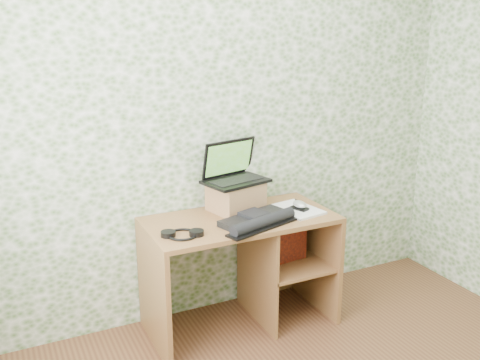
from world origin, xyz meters
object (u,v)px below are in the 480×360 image
desk (249,253)px  keyboard (258,220)px  notepad (297,209)px  laptop (233,172)px  riser (236,196)px

desk → keyboard: bearing=-98.9°
desk → notepad: (0.32, -0.07, 0.28)m
laptop → keyboard: (0.01, -0.33, -0.22)m
keyboard → laptop: bearing=75.3°
desk → riser: 0.38m
riser → laptop: (-0.00, 0.04, 0.16)m
keyboard → notepad: 0.36m
riser → notepad: riser is taller
laptop → keyboard: laptop is taller
desk → laptop: size_ratio=2.67×
desk → notepad: size_ratio=3.64×
desk → laptop: 0.54m
desk → riser: bearing=109.2°
desk → laptop: (-0.04, 0.16, 0.52)m
riser → notepad: size_ratio=0.95×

